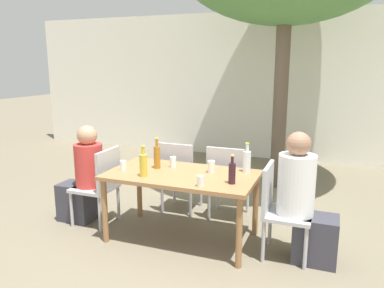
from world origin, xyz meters
name	(u,v)px	position (x,y,z in m)	size (l,w,h in m)	color
ground_plane	(182,238)	(0.00, 0.00, 0.00)	(30.00, 30.00, 0.00)	#706651
cafe_building_wall	(257,86)	(0.00, 3.84, 1.40)	(10.00, 0.08, 2.80)	white
dining_table_front	(182,180)	(0.00, 0.00, 0.64)	(1.54, 0.85, 0.72)	#996B42
patio_chair_0	(101,182)	(-1.00, 0.00, 0.51)	(0.44, 0.44, 0.90)	#B2B2B7
patio_chair_1	(279,206)	(1.00, 0.00, 0.51)	(0.44, 0.44, 0.90)	#B2B2B7
patio_chair_2	(179,173)	(-0.31, 0.66, 0.51)	(0.44, 0.44, 0.90)	#B2B2B7
patio_chair_3	(227,178)	(0.31, 0.66, 0.51)	(0.44, 0.44, 0.90)	#B2B2B7
person_seated_0	(83,179)	(-1.24, 0.00, 0.52)	(0.56, 0.32, 1.16)	#383842
person_seated_1	(304,204)	(1.23, 0.00, 0.56)	(0.57, 0.34, 1.23)	#383842
oil_cruet_0	(143,165)	(-0.32, -0.23, 0.84)	(0.08, 0.08, 0.32)	gold
amber_bottle_1	(157,157)	(-0.32, 0.08, 0.85)	(0.07, 0.07, 0.34)	#9E661E
water_bottle_2	(247,161)	(0.62, 0.29, 0.84)	(0.08, 0.08, 0.31)	silver
wine_bottle_3	(232,173)	(0.57, -0.14, 0.83)	(0.07, 0.07, 0.28)	#331923
drinking_glass_0	(211,167)	(0.28, 0.13, 0.78)	(0.08, 0.08, 0.13)	silver
drinking_glass_1	(123,165)	(-0.63, -0.11, 0.77)	(0.07, 0.07, 0.10)	white
drinking_glass_2	(201,181)	(0.33, -0.33, 0.77)	(0.07, 0.07, 0.10)	silver
drinking_glass_3	(173,162)	(-0.18, 0.18, 0.78)	(0.07, 0.07, 0.12)	white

